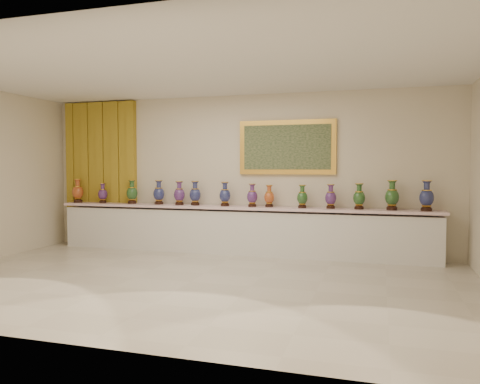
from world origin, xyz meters
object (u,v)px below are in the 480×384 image
object	(u,v)px
counter	(237,231)
vase_1	(103,194)
vase_0	(78,192)
vase_2	(132,193)

from	to	relation	value
counter	vase_1	size ratio (longest dim) A/B	17.91
vase_0	vase_1	bearing A→B (deg)	5.22
counter	vase_0	world-z (taller)	vase_0
counter	vase_0	size ratio (longest dim) A/B	14.83
counter	vase_2	world-z (taller)	vase_2
vase_0	vase_2	xyz separation A→B (m)	(1.24, 0.04, -0.01)
vase_1	vase_2	xyz separation A→B (m)	(0.68, -0.01, 0.03)
vase_1	vase_2	world-z (taller)	vase_2
vase_2	vase_0	bearing A→B (deg)	-178.14
vase_0	vase_1	xyz separation A→B (m)	(0.56, 0.05, -0.04)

